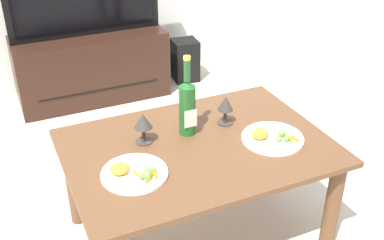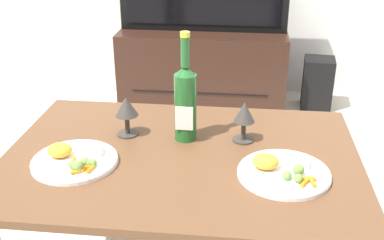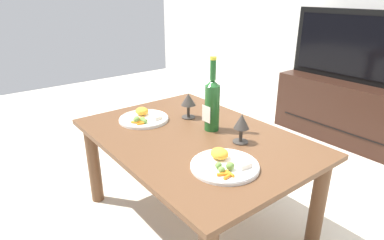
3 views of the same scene
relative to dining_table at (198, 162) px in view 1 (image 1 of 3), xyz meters
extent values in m
plane|color=beige|center=(0.00, 0.00, -0.42)|extent=(6.40, 6.40, 0.00)
cube|color=brown|center=(0.00, 0.00, 0.08)|extent=(1.14, 0.80, 0.03)
cylinder|color=brown|center=(0.50, -0.34, -0.18)|extent=(0.07, 0.07, 0.49)
cylinder|color=brown|center=(-0.50, 0.34, -0.18)|extent=(0.07, 0.07, 0.49)
cylinder|color=brown|center=(0.50, 0.34, -0.18)|extent=(0.07, 0.07, 0.49)
cube|color=black|center=(-0.08, 1.67, -0.18)|extent=(1.07, 0.43, 0.49)
cube|color=black|center=(-0.08, 1.45, -0.28)|extent=(0.86, 0.01, 0.01)
cube|color=black|center=(0.67, 1.68, -0.26)|extent=(0.21, 0.21, 0.33)
cylinder|color=#1E5923|center=(0.00, 0.11, 0.20)|extent=(0.07, 0.07, 0.23)
cone|color=#1E5923|center=(0.00, 0.11, 0.33)|extent=(0.07, 0.07, 0.03)
cylinder|color=#1E5923|center=(0.00, 0.11, 0.39)|extent=(0.03, 0.03, 0.10)
cylinder|color=yellow|center=(0.00, 0.11, 0.45)|extent=(0.03, 0.03, 0.02)
cube|color=silver|center=(0.00, 0.08, 0.18)|extent=(0.06, 0.00, 0.08)
cylinder|color=#38332D|center=(-0.20, 0.12, 0.09)|extent=(0.07, 0.07, 0.01)
cylinder|color=#38332D|center=(-0.20, 0.12, 0.13)|extent=(0.02, 0.02, 0.07)
cone|color=#38332D|center=(-0.20, 0.12, 0.19)|extent=(0.08, 0.08, 0.07)
cylinder|color=#38332D|center=(0.20, 0.12, 0.09)|extent=(0.07, 0.07, 0.01)
cylinder|color=#38332D|center=(0.20, 0.12, 0.13)|extent=(0.02, 0.02, 0.07)
cone|color=#38332D|center=(0.20, 0.12, 0.19)|extent=(0.07, 0.07, 0.07)
cylinder|color=white|center=(-0.32, -0.10, 0.09)|extent=(0.27, 0.27, 0.01)
torus|color=white|center=(-0.32, -0.10, 0.10)|extent=(0.26, 0.26, 0.01)
ellipsoid|color=orange|center=(-0.37, -0.08, 0.12)|extent=(0.08, 0.07, 0.04)
cube|color=beige|center=(-0.27, -0.05, 0.11)|extent=(0.06, 0.05, 0.02)
cylinder|color=orange|center=(-0.29, -0.17, 0.11)|extent=(0.04, 0.03, 0.01)
cylinder|color=orange|center=(-0.28, -0.16, 0.11)|extent=(0.03, 0.04, 0.01)
cylinder|color=orange|center=(-0.25, -0.15, 0.11)|extent=(0.02, 0.04, 0.01)
cylinder|color=orange|center=(-0.27, -0.13, 0.11)|extent=(0.03, 0.04, 0.01)
cylinder|color=orange|center=(-0.26, -0.13, 0.11)|extent=(0.02, 0.04, 0.01)
cylinder|color=orange|center=(-0.32, -0.11, 0.11)|extent=(0.02, 0.04, 0.01)
sphere|color=olive|center=(-0.31, -0.14, 0.11)|extent=(0.03, 0.03, 0.03)
sphere|color=olive|center=(-0.26, -0.13, 0.11)|extent=(0.02, 0.02, 0.02)
sphere|color=olive|center=(-0.28, -0.13, 0.11)|extent=(0.03, 0.03, 0.03)
sphere|color=olive|center=(-0.25, -0.13, 0.11)|extent=(0.03, 0.03, 0.03)
sphere|color=olive|center=(-0.29, -0.16, 0.12)|extent=(0.03, 0.03, 0.03)
cylinder|color=white|center=(0.32, -0.10, 0.09)|extent=(0.28, 0.28, 0.01)
torus|color=white|center=(0.32, -0.10, 0.10)|extent=(0.27, 0.27, 0.01)
ellipsoid|color=orange|center=(0.27, -0.07, 0.12)|extent=(0.08, 0.07, 0.04)
cube|color=beige|center=(0.37, -0.05, 0.11)|extent=(0.07, 0.06, 0.02)
cylinder|color=orange|center=(0.37, -0.16, 0.11)|extent=(0.03, 0.05, 0.01)
cylinder|color=orange|center=(0.40, -0.15, 0.11)|extent=(0.02, 0.05, 0.01)
cylinder|color=orange|center=(0.39, -0.13, 0.11)|extent=(0.05, 0.02, 0.01)
cylinder|color=orange|center=(0.38, -0.14, 0.11)|extent=(0.05, 0.02, 0.01)
sphere|color=olive|center=(0.32, -0.13, 0.11)|extent=(0.03, 0.03, 0.03)
sphere|color=olive|center=(0.36, -0.15, 0.11)|extent=(0.03, 0.03, 0.03)
sphere|color=olive|center=(0.36, -0.11, 0.12)|extent=(0.03, 0.03, 0.03)
camera|label=1|loc=(-0.74, -1.58, 1.21)|focal=44.63mm
camera|label=2|loc=(0.19, -1.34, 0.83)|focal=44.86mm
camera|label=3|loc=(1.13, -0.89, 0.74)|focal=30.19mm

